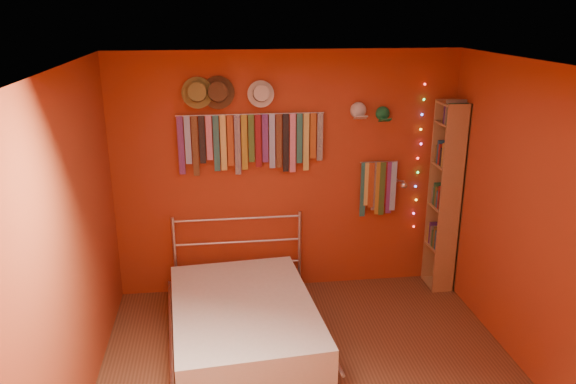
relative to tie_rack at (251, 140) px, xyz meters
name	(u,v)px	position (x,y,z in m)	size (l,w,h in m)	color
back_wall	(287,175)	(0.36, 0.07, -0.39)	(3.50, 0.02, 2.50)	maroon
right_wall	(542,230)	(2.11, -1.68, -0.39)	(0.02, 3.50, 2.50)	maroon
left_wall	(69,255)	(-1.39, -1.68, -0.39)	(0.02, 3.50, 2.50)	maroon
ceiling	(321,67)	(0.36, -1.68, 0.86)	(3.50, 3.50, 0.02)	white
tie_rack	(251,140)	(0.00, 0.00, 0.00)	(1.45, 0.03, 0.60)	silver
small_tie_rack	(378,186)	(1.32, 0.00, -0.53)	(0.40, 0.03, 0.59)	silver
fedora_olive	(197,92)	(-0.50, -0.03, 0.48)	(0.30, 0.16, 0.30)	olive
fedora_brown	(218,92)	(-0.31, -0.03, 0.48)	(0.32, 0.17, 0.31)	#482E19
fedora_white	(261,94)	(0.10, -0.03, 0.46)	(0.26, 0.14, 0.26)	beige
cap_white	(358,111)	(1.07, 0.01, 0.27)	(0.17, 0.22, 0.17)	silver
cap_green	(383,114)	(1.32, 0.01, 0.23)	(0.16, 0.20, 0.16)	#176B39
fairy_lights	(419,158)	(1.74, 0.03, -0.25)	(0.05, 0.02, 1.55)	#FF3333
reading_lamp	(403,184)	(1.52, -0.15, -0.47)	(0.07, 0.28, 0.08)	silver
bookshelf	(448,196)	(2.02, -0.15, -0.62)	(0.25, 0.34, 2.00)	olive
bed	(244,320)	(-0.16, -0.96, -1.43)	(1.46, 1.87, 0.88)	silver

